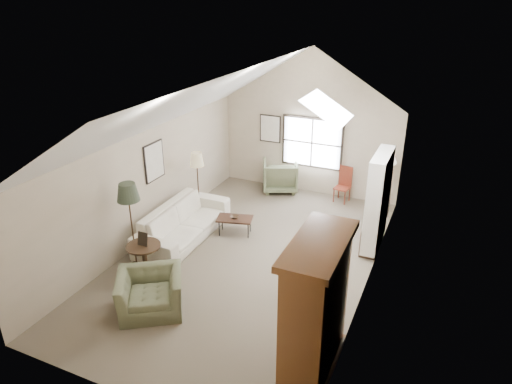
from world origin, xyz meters
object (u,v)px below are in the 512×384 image
at_px(side_table, 145,260).
at_px(side_chair, 342,185).
at_px(armoire, 315,308).
at_px(sofa, 184,222).
at_px(armchair_far, 280,176).
at_px(coffee_table, 235,226).
at_px(armchair_near, 150,293).

xyz_separation_m(side_table, side_chair, (2.74, 5.04, 0.15)).
bearing_deg(side_table, armoire, -14.88).
distance_m(sofa, armchair_far, 3.63).
height_order(armoire, side_table, armoire).
bearing_deg(sofa, coffee_table, -58.40).
relative_size(side_table, side_chair, 0.70).
distance_m(armoire, side_table, 4.03).
relative_size(armoire, coffee_table, 2.67).
xyz_separation_m(armchair_near, armchair_far, (0.15, 5.96, 0.08)).
bearing_deg(armchair_far, armchair_near, 64.88).
relative_size(armoire, armchair_near, 1.96).
bearing_deg(armoire, armchair_far, 115.41).
bearing_deg(armoire, side_table, 165.12).
bearing_deg(armchair_near, armoire, -35.93).
bearing_deg(side_chair, armoire, -69.95).
height_order(armchair_near, side_table, armchair_near).
xyz_separation_m(armchair_near, side_table, (-0.77, 0.88, -0.03)).
height_order(sofa, armchair_far, armchair_far).
bearing_deg(side_chair, sofa, -119.60).
relative_size(sofa, armchair_near, 2.41).
distance_m(sofa, coffee_table, 1.20).
height_order(armchair_near, side_chair, side_chair).
height_order(coffee_table, side_table, side_table).
relative_size(armchair_near, side_chair, 1.16).
bearing_deg(side_chair, side_table, -108.59).
bearing_deg(armchair_near, coffee_table, 54.36).
bearing_deg(armchair_far, armoire, 91.77).
height_order(sofa, coffee_table, sofa).
distance_m(coffee_table, side_table, 2.41).
height_order(armchair_far, side_chair, side_chair).
relative_size(armoire, side_chair, 2.26).
xyz_separation_m(armoire, coffee_table, (-2.92, 3.25, -0.89)).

